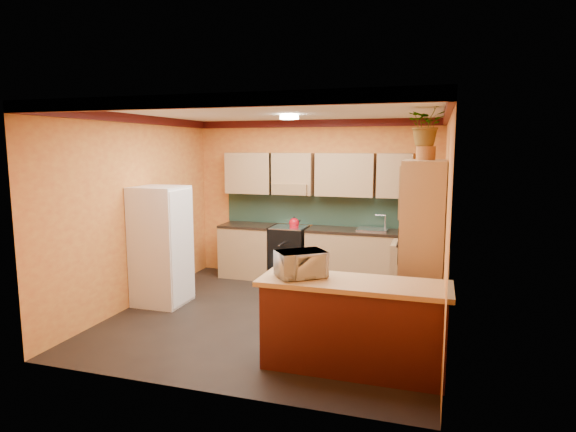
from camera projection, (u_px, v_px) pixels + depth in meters
The scene contains 15 objects.
room_shell at pixel (284, 159), 6.41m from camera, with size 4.24×4.24×2.72m.
base_cabinets_back at pixel (325, 256), 8.01m from camera, with size 3.65×0.60×0.88m, color tan.
countertop_back at pixel (325, 229), 7.95m from camera, with size 3.65×0.62×0.04m, color black.
stove at pixel (289, 253), 8.19m from camera, with size 0.58×0.58×0.91m, color black.
kettle at pixel (294, 222), 8.04m from camera, with size 0.17×0.17×0.18m, color #B10B18, non-canonical shape.
sink at pixel (373, 230), 7.71m from camera, with size 0.48×0.40×0.03m, color silver.
base_cabinets_right at pixel (419, 273), 6.95m from camera, with size 0.60×0.80×0.88m, color tan.
countertop_right at pixel (420, 242), 6.88m from camera, with size 0.62×0.80×0.04m, color black.
fridge at pixel (161, 246), 6.88m from camera, with size 0.68×0.66×1.70m, color white.
pantry at pixel (422, 249), 5.69m from camera, with size 0.48×0.90×2.10m, color tan.
fern_pot at pixel (426, 153), 5.57m from camera, with size 0.22×0.22×0.16m, color brown.
fern at pixel (427, 124), 5.53m from camera, with size 0.45×0.39×0.50m, color tan.
breakfast_bar at pixel (353, 328), 4.85m from camera, with size 1.80×0.55×0.88m, color #4B1A11.
bar_top at pixel (353, 283), 4.78m from camera, with size 1.90×0.65×0.05m, color tan.
microwave at pixel (301, 264), 4.92m from camera, with size 0.49×0.33×0.27m, color white.
Camera 1 is at (1.99, -5.87, 2.25)m, focal length 30.00 mm.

